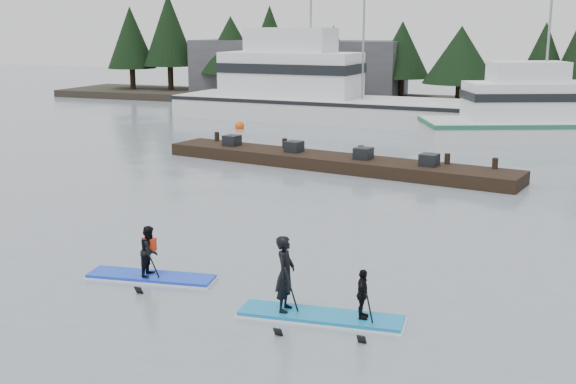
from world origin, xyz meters
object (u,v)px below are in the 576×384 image
(paddleboard_solo, at_px, (150,262))
(paddleboard_duo, at_px, (313,294))
(fishing_boat_large, at_px, (315,106))
(fishing_boat_medium, at_px, (547,129))
(floating_dock, at_px, (333,162))

(paddleboard_solo, height_order, paddleboard_duo, paddleboard_duo)
(fishing_boat_large, bearing_deg, fishing_boat_medium, -11.58)
(fishing_boat_medium, relative_size, paddleboard_solo, 4.50)
(fishing_boat_medium, xyz_separation_m, paddleboard_duo, (-3.72, -28.55, -0.04))
(fishing_boat_large, relative_size, fishing_boat_medium, 1.40)
(floating_dock, bearing_deg, paddleboard_duo, -63.64)
(floating_dock, height_order, paddleboard_duo, paddleboard_duo)
(fishing_boat_large, xyz_separation_m, floating_dock, (6.41, -16.02, -0.60))
(paddleboard_duo, bearing_deg, fishing_boat_medium, 76.72)
(fishing_boat_large, height_order, paddleboard_duo, fishing_boat_large)
(paddleboard_solo, xyz_separation_m, paddleboard_duo, (4.62, -0.86, 0.11))
(fishing_boat_medium, height_order, paddleboard_duo, fishing_boat_medium)
(fishing_boat_large, distance_m, floating_dock, 17.27)
(floating_dock, bearing_deg, fishing_boat_large, 121.67)
(fishing_boat_large, xyz_separation_m, fishing_boat_medium, (14.98, -3.79, -0.27))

